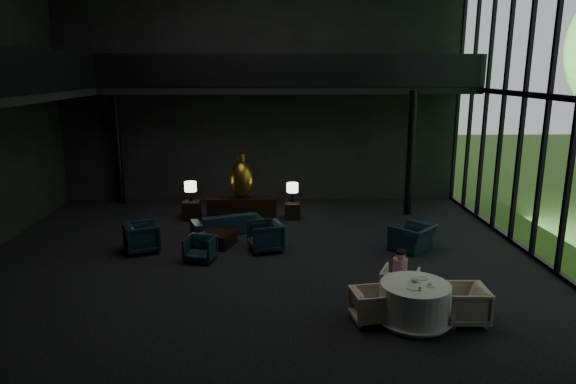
{
  "coord_description": "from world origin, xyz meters",
  "views": [
    {
      "loc": [
        0.38,
        -12.13,
        4.62
      ],
      "look_at": [
        0.76,
        0.5,
        1.6
      ],
      "focal_mm": 32.0,
      "sensor_mm": 36.0,
      "label": 1
    }
  ],
  "objects_px": {
    "sofa": "(227,220)",
    "lounge_armchair_south": "(200,249)",
    "table_lamp_left": "(190,187)",
    "child": "(400,264)",
    "dining_table": "(414,305)",
    "bronze_urn": "(242,179)",
    "lounge_armchair_east": "(265,234)",
    "dining_chair_west": "(370,306)",
    "window_armchair": "(413,233)",
    "side_table_right": "(293,211)",
    "side_table_left": "(191,210)",
    "table_lamp_right": "(292,188)",
    "lounge_armchair_west": "(142,235)",
    "coffee_table": "(217,239)",
    "console": "(242,209)",
    "dining_chair_east": "(465,302)",
    "dining_chair_north": "(399,284)"
  },
  "relations": [
    {
      "from": "sofa",
      "to": "lounge_armchair_south",
      "type": "xyz_separation_m",
      "value": [
        -0.47,
        -2.3,
        -0.07
      ]
    },
    {
      "from": "table_lamp_left",
      "to": "child",
      "type": "relative_size",
      "value": 0.99
    },
    {
      "from": "sofa",
      "to": "dining_table",
      "type": "bearing_deg",
      "value": 104.78
    },
    {
      "from": "bronze_urn",
      "to": "lounge_armchair_east",
      "type": "distance_m",
      "value": 3.23
    },
    {
      "from": "table_lamp_left",
      "to": "dining_chair_west",
      "type": "relative_size",
      "value": 1.02
    },
    {
      "from": "lounge_armchair_east",
      "to": "lounge_armchair_south",
      "type": "distance_m",
      "value": 1.76
    },
    {
      "from": "bronze_urn",
      "to": "table_lamp_left",
      "type": "relative_size",
      "value": 2.22
    },
    {
      "from": "sofa",
      "to": "window_armchair",
      "type": "xyz_separation_m",
      "value": [
        4.99,
        -1.66,
        0.07
      ]
    },
    {
      "from": "side_table_right",
      "to": "dining_chair_west",
      "type": "bearing_deg",
      "value": -80.13
    },
    {
      "from": "side_table_right",
      "to": "window_armchair",
      "type": "xyz_separation_m",
      "value": [
        3.03,
        -3.01,
        0.2
      ]
    },
    {
      "from": "side_table_left",
      "to": "lounge_armchair_east",
      "type": "bearing_deg",
      "value": -51.36
    },
    {
      "from": "table_lamp_right",
      "to": "child",
      "type": "xyz_separation_m",
      "value": [
        1.97,
        -6.08,
        -0.19
      ]
    },
    {
      "from": "dining_table",
      "to": "side_table_right",
      "type": "bearing_deg",
      "value": 106.26
    },
    {
      "from": "side_table_right",
      "to": "lounge_armchair_west",
      "type": "relative_size",
      "value": 0.55
    },
    {
      "from": "table_lamp_left",
      "to": "bronze_urn",
      "type": "bearing_deg",
      "value": 1.85
    },
    {
      "from": "side_table_left",
      "to": "sofa",
      "type": "bearing_deg",
      "value": -48.17
    },
    {
      "from": "coffee_table",
      "to": "dining_chair_west",
      "type": "distance_m",
      "value": 5.48
    },
    {
      "from": "coffee_table",
      "to": "dining_chair_west",
      "type": "xyz_separation_m",
      "value": [
        3.33,
        -4.35,
        0.12
      ]
    },
    {
      "from": "console",
      "to": "window_armchair",
      "type": "relative_size",
      "value": 2.09
    },
    {
      "from": "side_table_left",
      "to": "lounge_armchair_south",
      "type": "bearing_deg",
      "value": -78.12
    },
    {
      "from": "child",
      "to": "window_armchair",
      "type": "bearing_deg",
      "value": -110.06
    },
    {
      "from": "dining_chair_east",
      "to": "bronze_urn",
      "type": "bearing_deg",
      "value": -145.22
    },
    {
      "from": "dining_table",
      "to": "dining_chair_east",
      "type": "relative_size",
      "value": 1.88
    },
    {
      "from": "coffee_table",
      "to": "dining_chair_north",
      "type": "distance_m",
      "value": 5.37
    },
    {
      "from": "table_lamp_left",
      "to": "lounge_armchair_east",
      "type": "height_order",
      "value": "table_lamp_left"
    },
    {
      "from": "table_lamp_right",
      "to": "table_lamp_left",
      "type": "bearing_deg",
      "value": -177.52
    },
    {
      "from": "lounge_armchair_west",
      "to": "bronze_urn",
      "type": "bearing_deg",
      "value": -62.67
    },
    {
      "from": "lounge_armchair_east",
      "to": "child",
      "type": "distance_m",
      "value": 4.09
    },
    {
      "from": "side_table_left",
      "to": "coffee_table",
      "type": "bearing_deg",
      "value": -67.35
    },
    {
      "from": "console",
      "to": "bronze_urn",
      "type": "distance_m",
      "value": 0.94
    },
    {
      "from": "side_table_right",
      "to": "table_lamp_left",
      "type": "bearing_deg",
      "value": 179.37
    },
    {
      "from": "console",
      "to": "lounge_armchair_south",
      "type": "height_order",
      "value": "console"
    },
    {
      "from": "side_table_left",
      "to": "lounge_armchair_south",
      "type": "height_order",
      "value": "lounge_armchair_south"
    },
    {
      "from": "table_lamp_right",
      "to": "dining_table",
      "type": "distance_m",
      "value": 7.39
    },
    {
      "from": "lounge_armchair_east",
      "to": "dining_chair_east",
      "type": "height_order",
      "value": "lounge_armchair_east"
    },
    {
      "from": "child",
      "to": "lounge_armchair_east",
      "type": "bearing_deg",
      "value": -46.72
    },
    {
      "from": "sofa",
      "to": "table_lamp_right",
      "type": "bearing_deg",
      "value": -162.86
    },
    {
      "from": "bronze_urn",
      "to": "dining_chair_west",
      "type": "bearing_deg",
      "value": -68.09
    },
    {
      "from": "side_table_right",
      "to": "lounge_armchair_south",
      "type": "distance_m",
      "value": 4.38
    },
    {
      "from": "dining_table",
      "to": "window_armchair",
      "type": "bearing_deg",
      "value": 75.44
    },
    {
      "from": "sofa",
      "to": "dining_table",
      "type": "distance_m",
      "value": 6.83
    },
    {
      "from": "table_lamp_right",
      "to": "dining_chair_north",
      "type": "height_order",
      "value": "table_lamp_right"
    },
    {
      "from": "lounge_armchair_west",
      "to": "side_table_left",
      "type": "bearing_deg",
      "value": -39.41
    },
    {
      "from": "window_armchair",
      "to": "dining_table",
      "type": "height_order",
      "value": "window_armchair"
    },
    {
      "from": "table_lamp_right",
      "to": "lounge_armchair_south",
      "type": "bearing_deg",
      "value": -122.38
    },
    {
      "from": "console",
      "to": "coffee_table",
      "type": "height_order",
      "value": "console"
    },
    {
      "from": "bronze_urn",
      "to": "child",
      "type": "bearing_deg",
      "value": -59.22
    },
    {
      "from": "side_table_right",
      "to": "child",
      "type": "distance_m",
      "value": 6.25
    },
    {
      "from": "table_lamp_right",
      "to": "sofa",
      "type": "distance_m",
      "value": 2.55
    },
    {
      "from": "console",
      "to": "dining_chair_east",
      "type": "distance_m",
      "value": 8.32
    }
  ]
}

